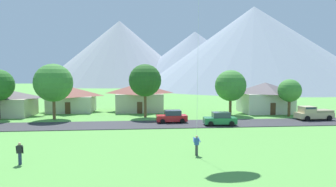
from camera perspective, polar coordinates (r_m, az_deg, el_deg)
name	(u,v)px	position (r m, az deg, el deg)	size (l,w,h in m)	color
road_strip	(147,125)	(38.36, -4.19, -6.19)	(160.00, 6.12, 0.08)	#2D2D33
mountain_far_west_ridge	(253,48)	(142.29, 16.62, 8.74)	(107.04, 107.04, 38.25)	gray
mountain_east_ridge	(120,53)	(183.48, -9.58, 7.97)	(94.63, 94.63, 39.79)	#8E939E
mountain_far_east_ridge	(195,58)	(175.65, 5.38, 6.96)	(87.75, 87.75, 32.29)	gray
house_leftmost	(265,97)	(52.98, 18.75, -0.66)	(8.85, 6.80, 5.27)	beige
house_left_center	(72,99)	(54.26, -18.56, -1.04)	(8.16, 6.98, 4.38)	beige
house_right_center	(140,97)	(52.78, -5.66, -0.61)	(8.90, 8.20, 5.06)	beige
house_rightmost	(1,102)	(53.11, -30.31, -1.43)	(10.20, 6.61, 4.46)	beige
tree_near_left	(145,80)	(44.51, -4.58, 2.60)	(5.05, 5.05, 8.30)	brown
tree_left_of_center	(53,83)	(45.83, -21.87, 1.99)	(5.66, 5.66, 8.29)	brown
tree_center	(231,86)	(47.82, 12.36, 1.54)	(5.08, 5.08, 7.41)	brown
tree_near_right	(290,91)	(49.45, 23.06, 0.52)	(3.63, 3.63, 5.94)	brown
parked_car_red_west_end	(172,117)	(39.66, 0.78, -4.63)	(4.26, 2.19, 1.68)	red
parked_car_green_mid_west	(220,119)	(38.22, 10.34, -5.02)	(4.28, 2.24, 1.68)	#237042
pickup_truck_sand_west_side	(313,113)	(46.85, 26.93, -3.50)	(5.26, 2.45, 1.99)	#C6B284
watcher_person	(20,153)	(24.42, -27.43, -10.47)	(0.56, 0.24, 1.68)	navy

